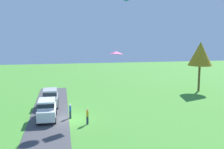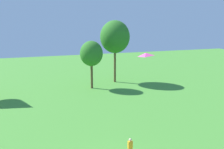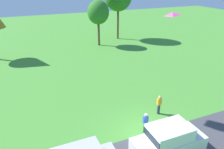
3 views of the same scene
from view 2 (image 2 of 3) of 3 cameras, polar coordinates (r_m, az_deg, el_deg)
person_on_lawn at (r=21.12m, az=3.96°, el=-15.74°), size 0.36×0.24×1.71m
tree_center_back at (r=39.87m, az=-4.51°, el=4.53°), size 3.48×3.48×7.35m
tree_far_left at (r=43.55m, az=0.65°, el=8.18°), size 4.90×4.90×10.34m
kite_diamond_near_flag at (r=22.22m, az=7.36°, el=4.35°), size 1.51×1.50×0.40m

